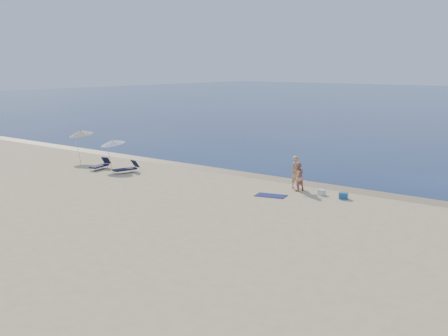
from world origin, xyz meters
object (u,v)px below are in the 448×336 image
(blue_cooler, at_px, (343,196))
(umbrella_near, at_px, (113,142))
(person_left, at_px, (296,172))
(person_right, at_px, (298,177))

(blue_cooler, height_order, umbrella_near, umbrella_near)
(person_left, distance_m, blue_cooler, 3.50)
(person_right, bearing_deg, umbrella_near, -59.66)
(person_left, xyz_separation_m, person_right, (0.44, -0.54, -0.13))
(person_right, xyz_separation_m, umbrella_near, (-13.48, -1.89, 1.01))
(person_left, bearing_deg, person_right, -123.22)
(blue_cooler, bearing_deg, person_right, 158.46)
(person_left, relative_size, person_right, 1.15)
(umbrella_near, bearing_deg, person_left, 31.57)
(person_left, height_order, umbrella_near, umbrella_near)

